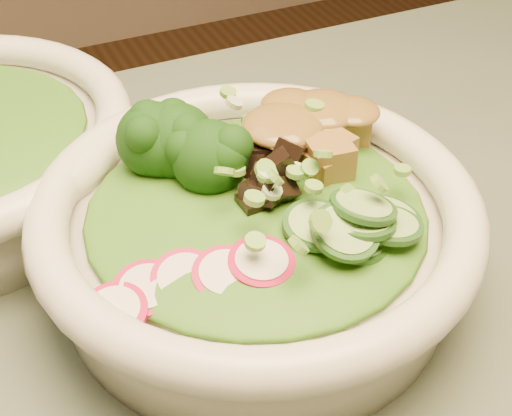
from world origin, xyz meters
name	(u,v)px	position (x,y,z in m)	size (l,w,h in m)	color
salad_bowl	(256,233)	(0.01, 0.09, 0.79)	(0.27, 0.27, 0.07)	silver
lettuce_bed	(256,207)	(0.01, 0.09, 0.81)	(0.21, 0.21, 0.02)	#2B6314
broccoli_florets	(162,159)	(-0.04, 0.14, 0.83)	(0.08, 0.07, 0.04)	black
radish_slices	(205,274)	(-0.05, 0.05, 0.81)	(0.11, 0.04, 0.02)	#B40D3A
cucumber_slices	(361,224)	(0.05, 0.04, 0.82)	(0.07, 0.07, 0.04)	#9FC16B
mushroom_heap	(265,177)	(0.02, 0.10, 0.82)	(0.07, 0.07, 0.04)	black
tofu_cubes	(302,137)	(0.06, 0.13, 0.82)	(0.09, 0.06, 0.04)	olive
peanut_sauce	(303,120)	(0.06, 0.13, 0.84)	(0.07, 0.06, 0.02)	brown
scallion_garnish	(256,174)	(0.01, 0.09, 0.83)	(0.19, 0.19, 0.02)	#6EAA3C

